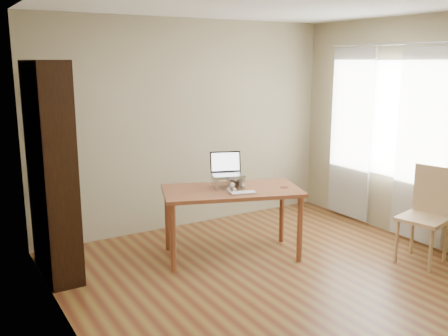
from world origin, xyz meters
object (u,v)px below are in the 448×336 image
at_px(laptop, 225,169).
at_px(cat, 227,181).
at_px(chair, 429,211).
at_px(bookshelf, 52,171).
at_px(desk, 232,198).
at_px(keyboard, 243,193).

relative_size(laptop, cat, 0.81).
xyz_separation_m(cat, chair, (1.68, -1.30, -0.27)).
height_order(bookshelf, chair, bookshelf).
xyz_separation_m(desk, laptop, (0.00, 0.14, 0.29)).
height_order(bookshelf, keyboard, bookshelf).
height_order(keyboard, chair, chair).
height_order(laptop, cat, laptop).
bearing_deg(chair, laptop, 128.26).
relative_size(desk, cat, 3.29).
bearing_deg(chair, bookshelf, 140.07).
relative_size(bookshelf, chair, 2.08).
relative_size(bookshelf, keyboard, 7.20).
distance_m(desk, keyboard, 0.24).
relative_size(bookshelf, desk, 1.30).
bearing_deg(bookshelf, laptop, -12.07).
bearing_deg(keyboard, chair, -15.58).
bearing_deg(keyboard, bookshelf, 171.48).
xyz_separation_m(bookshelf, laptop, (1.73, -0.37, -0.11)).
xyz_separation_m(laptop, cat, (0.01, -0.03, -0.12)).
bearing_deg(laptop, keyboard, -70.39).
bearing_deg(bookshelf, keyboard, -22.86).
height_order(desk, keyboard, keyboard).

